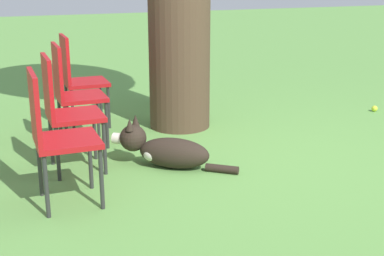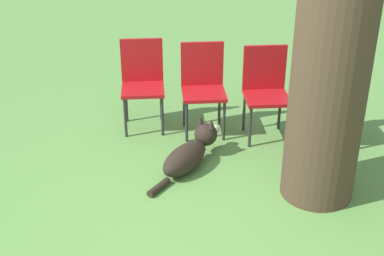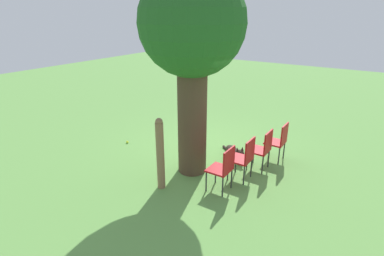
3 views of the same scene
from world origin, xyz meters
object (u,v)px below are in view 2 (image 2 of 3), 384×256
object	(u,v)px
red_chair_3	(331,91)
red_chair_0	(143,78)
dog	(190,153)
red_chair_2	(266,86)
red_chair_1	(203,82)

from	to	relation	value
red_chair_3	red_chair_0	bearing A→B (deg)	-104.44
dog	red_chair_3	xyz separation A→B (m)	(-0.44, 1.43, 0.39)
dog	red_chair_2	size ratio (longest dim) A/B	0.96
red_chair_3	dog	bearing A→B (deg)	-73.22
dog	red_chair_3	size ratio (longest dim) A/B	0.96
red_chair_1	red_chair_3	distance (m)	1.28
dog	red_chair_3	bearing A→B (deg)	-34.69
dog	red_chair_0	distance (m)	1.08
red_chair_1	red_chair_3	size ratio (longest dim) A/B	1.00
dog	red_chair_1	distance (m)	0.87
red_chair_0	red_chair_1	size ratio (longest dim) A/B	1.00
red_chair_2	red_chair_3	size ratio (longest dim) A/B	1.00
red_chair_0	red_chair_1	world-z (taller)	same
red_chair_1	red_chair_2	world-z (taller)	same
red_chair_0	red_chair_3	world-z (taller)	same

